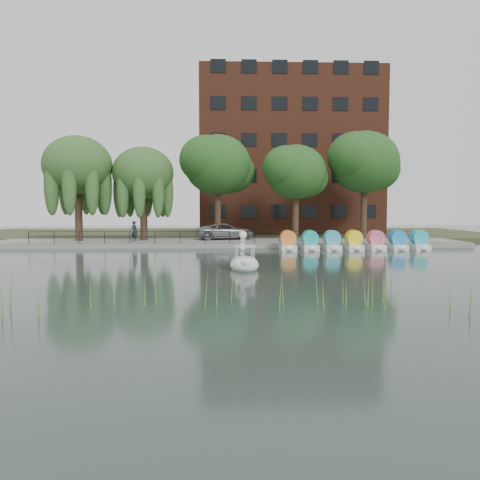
{
  "coord_description": "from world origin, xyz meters",
  "views": [
    {
      "loc": [
        -0.53,
        -24.38,
        3.29
      ],
      "look_at": [
        0.5,
        4.0,
        1.3
      ],
      "focal_mm": 35.0,
      "sensor_mm": 36.0,
      "label": 1
    }
  ],
  "objects": [
    {
      "name": "broadleaf_right",
      "position": [
        6.0,
        17.5,
        6.39
      ],
      "size": [
        5.4,
        5.4,
        8.32
      ],
      "color": "#473323",
      "rests_on": "promenade"
    },
    {
      "name": "pedestrian",
      "position": [
        -8.09,
        15.66,
        1.39
      ],
      "size": [
        0.85,
        0.74,
        1.98
      ],
      "primitive_type": "imported",
      "rotation": [
        0.0,
        0.0,
        2.69
      ],
      "color": "black",
      "rests_on": "promenade"
    },
    {
      "name": "railing",
      "position": [
        0.0,
        13.25,
        1.15
      ],
      "size": [
        32.0,
        0.05,
        1.0
      ],
      "color": "black",
      "rests_on": "promenade"
    },
    {
      "name": "reed_bank",
      "position": [
        2.0,
        -9.5,
        0.6
      ],
      "size": [
        24.0,
        2.4,
        1.2
      ],
      "color": "#669938",
      "rests_on": "ground_plane"
    },
    {
      "name": "land_strip",
      "position": [
        0.0,
        30.0,
        0.18
      ],
      "size": [
        60.0,
        22.0,
        0.36
      ],
      "primitive_type": "cube",
      "color": "#47512D",
      "rests_on": "ground_plane"
    },
    {
      "name": "pedal_boat_row",
      "position": [
        9.53,
        11.08,
        0.61
      ],
      "size": [
        11.35,
        1.7,
        1.4
      ],
      "color": "white",
      "rests_on": "ground_plane"
    },
    {
      "name": "willow_left",
      "position": [
        -13.0,
        16.5,
        6.87
      ],
      "size": [
        5.88,
        5.88,
        9.01
      ],
      "color": "#473323",
      "rests_on": "promenade"
    },
    {
      "name": "bicycle",
      "position": [
        6.48,
        14.58,
        0.9
      ],
      "size": [
        1.33,
        1.8,
        1.0
      ],
      "primitive_type": "imported",
      "rotation": [
        0.0,
        0.0,
        1.09
      ],
      "color": "gray",
      "rests_on": "promenade"
    },
    {
      "name": "willow_mid",
      "position": [
        -7.5,
        17.0,
        6.25
      ],
      "size": [
        5.32,
        5.32,
        8.15
      ],
      "color": "#473323",
      "rests_on": "promenade"
    },
    {
      "name": "broadleaf_far",
      "position": [
        12.5,
        18.5,
        7.4
      ],
      "size": [
        6.3,
        6.3,
        9.71
      ],
      "color": "#473323",
      "rests_on": "promenade"
    },
    {
      "name": "broadleaf_center",
      "position": [
        -1.0,
        18.0,
        7.06
      ],
      "size": [
        6.0,
        6.0,
        9.25
      ],
      "color": "#473323",
      "rests_on": "promenade"
    },
    {
      "name": "kerb",
      "position": [
        0.0,
        13.05,
        0.2
      ],
      "size": [
        40.0,
        0.25,
        0.4
      ],
      "primitive_type": "cube",
      "color": "gray",
      "rests_on": "ground_plane"
    },
    {
      "name": "swan_boat",
      "position": [
        0.59,
        0.12,
        0.44
      ],
      "size": [
        1.64,
        2.51,
        2.02
      ],
      "rotation": [
        0.0,
        0.0,
        0.06
      ],
      "color": "white",
      "rests_on": "ground_plane"
    },
    {
      "name": "promenade",
      "position": [
        0.0,
        16.0,
        0.2
      ],
      "size": [
        40.0,
        6.0,
        0.4
      ],
      "primitive_type": "cube",
      "color": "gray",
      "rests_on": "ground_plane"
    },
    {
      "name": "minivan",
      "position": [
        -0.36,
        17.82,
        1.23
      ],
      "size": [
        4.09,
        6.48,
        1.67
      ],
      "primitive_type": "imported",
      "rotation": [
        0.0,
        0.0,
        1.81
      ],
      "color": "gray",
      "rests_on": "promenade"
    },
    {
      "name": "ground_plane",
      "position": [
        0.0,
        0.0,
        0.0
      ],
      "size": [
        120.0,
        120.0,
        0.0
      ],
      "primitive_type": "plane",
      "color": "#34433D"
    },
    {
      "name": "apartment_building",
      "position": [
        7.0,
        29.97,
        9.36
      ],
      "size": [
        20.0,
        10.07,
        18.0
      ],
      "color": "#4C1E16",
      "rests_on": "land_strip"
    }
  ]
}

